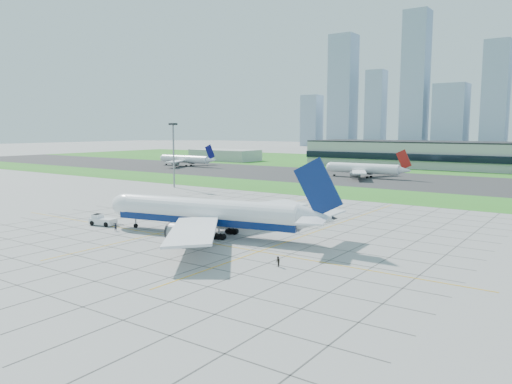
# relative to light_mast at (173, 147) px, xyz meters

# --- Properties ---
(ground) EXTENTS (1400.00, 1400.00, 0.00)m
(ground) POSITION_rel_light_mast_xyz_m (70.00, -65.00, -16.18)
(ground) COLOR gray
(ground) RESTS_ON ground
(grass_median) EXTENTS (700.00, 35.00, 0.04)m
(grass_median) POSITION_rel_light_mast_xyz_m (70.00, 25.00, -16.16)
(grass_median) COLOR #2F7220
(grass_median) RESTS_ON ground
(asphalt_taxiway) EXTENTS (700.00, 75.00, 0.04)m
(asphalt_taxiway) POSITION_rel_light_mast_xyz_m (70.00, 80.00, -16.15)
(asphalt_taxiway) COLOR #383838
(asphalt_taxiway) RESTS_ON ground
(grass_far) EXTENTS (700.00, 145.00, 0.04)m
(grass_far) POSITION_rel_light_mast_xyz_m (70.00, 190.00, -16.16)
(grass_far) COLOR #2F7220
(grass_far) RESTS_ON ground
(apron_markings) EXTENTS (120.00, 130.00, 0.03)m
(apron_markings) POSITION_rel_light_mast_xyz_m (70.43, -53.91, -16.17)
(apron_markings) COLOR #474744
(apron_markings) RESTS_ON ground
(service_block) EXTENTS (50.00, 25.00, 8.00)m
(service_block) POSITION_rel_light_mast_xyz_m (-90.00, 145.00, -12.18)
(service_block) COLOR #B7B7B2
(service_block) RESTS_ON ground
(light_mast) EXTENTS (2.50, 2.50, 25.60)m
(light_mast) POSITION_rel_light_mast_xyz_m (0.00, 0.00, 0.00)
(light_mast) COLOR gray
(light_mast) RESTS_ON ground
(airliner) EXTENTS (56.27, 56.47, 17.88)m
(airliner) POSITION_rel_light_mast_xyz_m (70.26, -61.14, -11.29)
(airliner) COLOR white
(airliner) RESTS_ON ground
(pushback_tug) EXTENTS (9.54, 4.31, 2.62)m
(pushback_tug) POSITION_rel_light_mast_xyz_m (41.52, -67.34, -15.02)
(pushback_tug) COLOR white
(pushback_tug) RESTS_ON ground
(crew_near) EXTENTS (0.66, 0.79, 1.84)m
(crew_near) POSITION_rel_light_mast_xyz_m (50.00, -70.11, -15.26)
(crew_near) COLOR black
(crew_near) RESTS_ON ground
(crew_far) EXTENTS (1.12, 1.07, 1.83)m
(crew_far) POSITION_rel_light_mast_xyz_m (96.76, -73.95, -15.27)
(crew_far) COLOR black
(crew_far) RESTS_ON ground
(distant_jet_0) EXTENTS (42.70, 42.66, 14.08)m
(distant_jet_0) POSITION_rel_light_mast_xyz_m (-74.48, 86.25, -11.69)
(distant_jet_0) COLOR white
(distant_jet_0) RESTS_ON ground
(distant_jet_1) EXTENTS (40.26, 42.66, 14.08)m
(distant_jet_1) POSITION_rel_light_mast_xyz_m (47.06, 80.69, -11.70)
(distant_jet_1) COLOR white
(distant_jet_1) RESTS_ON ground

